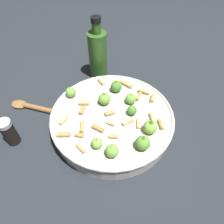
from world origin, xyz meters
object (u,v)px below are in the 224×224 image
Objects in this scene: pepper_shaker at (9,132)px; olive_oil_bottle at (98,54)px; cooking_pan at (112,119)px; wooden_spoon at (42,109)px.

pepper_shaker is 0.39× the size of olive_oil_bottle.
cooking_pan reaches higher than pepper_shaker.
pepper_shaker is at bearing 50.27° from olive_oil_bottle.
olive_oil_bottle is (0.04, -0.24, 0.06)m from cooking_pan.
pepper_shaker is (0.27, 0.04, 0.01)m from cooking_pan.
cooking_pan is at bearing -171.53° from pepper_shaker.
cooking_pan is at bearing 162.06° from wooden_spoon.
pepper_shaker is at bearing 62.48° from wooden_spoon.
cooking_pan is at bearing 98.59° from olive_oil_bottle.
olive_oil_bottle reaches higher than pepper_shaker.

